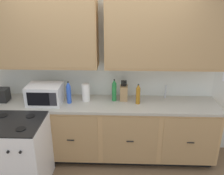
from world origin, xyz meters
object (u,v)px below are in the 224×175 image
object	(u,v)px
stove_range	(17,154)
bottle_amber	(138,94)
microwave	(45,94)
knife_block	(124,93)
bottle_green	(114,90)
paper_towel_roll	(86,92)
bottle_blue	(69,93)

from	to	relation	value
stove_range	bottle_amber	distance (m)	1.81
microwave	knife_block	xyz separation A→B (m)	(1.13, 0.15, -0.02)
bottle_amber	bottle_green	world-z (taller)	bottle_green
paper_towel_roll	bottle_amber	bearing A→B (deg)	-6.01
stove_range	bottle_blue	bearing A→B (deg)	45.44
bottle_green	bottle_blue	xyz separation A→B (m)	(-0.65, -0.11, -0.00)
stove_range	bottle_green	bearing A→B (deg)	29.88
knife_block	bottle_blue	xyz separation A→B (m)	(-0.79, -0.14, 0.04)
stove_range	bottle_green	world-z (taller)	bottle_green
paper_towel_roll	bottle_blue	xyz separation A→B (m)	(-0.23, -0.09, 0.03)
paper_towel_roll	knife_block	bearing A→B (deg)	4.74
microwave	bottle_blue	world-z (taller)	bottle_blue
microwave	bottle_green	size ratio (longest dim) A/B	1.45
stove_range	paper_towel_roll	bearing A→B (deg)	39.96
paper_towel_roll	bottle_amber	world-z (taller)	bottle_amber
microwave	knife_block	distance (m)	1.14
bottle_blue	knife_block	bearing A→B (deg)	9.79
stove_range	bottle_amber	size ratio (longest dim) A/B	3.18
bottle_amber	stove_range	bearing A→B (deg)	-158.73
microwave	bottle_green	distance (m)	0.99
knife_block	stove_range	bearing A→B (deg)	-151.78
knife_block	bottle_amber	world-z (taller)	knife_block
knife_block	bottle_amber	xyz separation A→B (m)	(0.20, -0.13, 0.03)
stove_range	paper_towel_roll	world-z (taller)	paper_towel_roll
bottle_blue	bottle_green	bearing A→B (deg)	9.51
knife_block	bottle_green	distance (m)	0.15
microwave	bottle_amber	world-z (taller)	bottle_amber
paper_towel_roll	bottle_blue	size ratio (longest dim) A/B	0.79
bottle_amber	bottle_blue	world-z (taller)	bottle_blue
knife_block	bottle_amber	bearing A→B (deg)	-31.77
bottle_blue	microwave	bearing A→B (deg)	-177.14
knife_block	bottle_green	size ratio (longest dim) A/B	0.93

